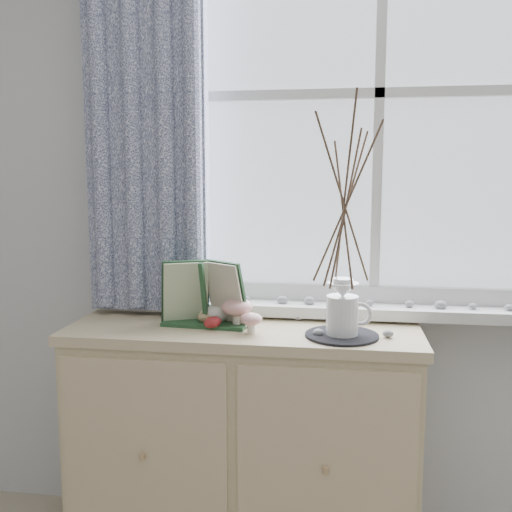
% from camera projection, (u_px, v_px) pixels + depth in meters
% --- Properties ---
extents(sideboard, '(1.20, 0.45, 0.85)m').
position_uv_depth(sideboard, '(244.00, 442.00, 2.02)').
color(sideboard, tan).
rests_on(sideboard, ground).
extents(botanical_book, '(0.35, 0.16, 0.23)m').
position_uv_depth(botanical_book, '(203.00, 294.00, 1.92)').
color(botanical_book, '#204426').
rests_on(botanical_book, sideboard).
extents(toadstool_cluster, '(0.15, 0.16, 0.10)m').
position_uv_depth(toadstool_cluster, '(240.00, 311.00, 1.91)').
color(toadstool_cluster, silver).
rests_on(toadstool_cluster, sideboard).
extents(wooden_eggs, '(0.13, 0.17, 0.06)m').
position_uv_depth(wooden_eggs, '(205.00, 317.00, 1.98)').
color(wooden_eggs, tan).
rests_on(wooden_eggs, sideboard).
extents(songbird_figurine, '(0.14, 0.07, 0.07)m').
position_uv_depth(songbird_figurine, '(214.00, 314.00, 1.98)').
color(songbird_figurine, silver).
rests_on(songbird_figurine, sideboard).
extents(crocheted_doily, '(0.24, 0.24, 0.01)m').
position_uv_depth(crocheted_doily, '(342.00, 335.00, 1.83)').
color(crocheted_doily, black).
rests_on(crocheted_doily, sideboard).
extents(twig_pitcher, '(0.30, 0.30, 0.77)m').
position_uv_depth(twig_pitcher, '(345.00, 199.00, 1.77)').
color(twig_pitcher, silver).
rests_on(twig_pitcher, crocheted_doily).
extents(sideboard_pebbles, '(0.33, 0.23, 0.02)m').
position_uv_depth(sideboard_pebbles, '(333.00, 326.00, 1.91)').
color(sideboard_pebbles, gray).
rests_on(sideboard_pebbles, sideboard).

